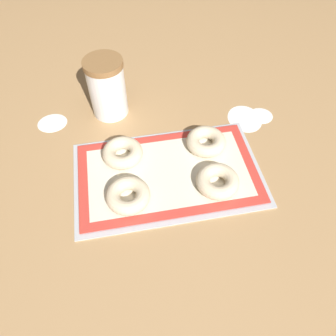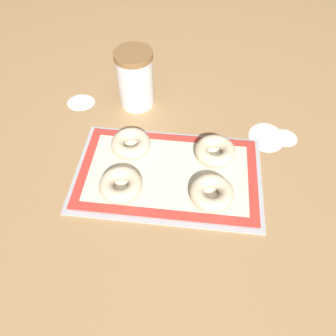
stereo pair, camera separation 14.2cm
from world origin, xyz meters
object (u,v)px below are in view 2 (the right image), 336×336
bagel_back_left (131,144)px  bagel_front_left (121,185)px  flour_canister (135,79)px  bagel_front_right (212,193)px  bagel_back_right (215,151)px  baking_tray (168,174)px

bagel_back_left → bagel_front_left: bearing=-90.1°
bagel_front_left → flour_canister: bearing=93.0°
bagel_front_left → bagel_front_right: bearing=0.2°
bagel_back_left → bagel_back_right: bearing=-0.3°
baking_tray → bagel_back_right: (0.11, 0.07, 0.02)m
baking_tray → flour_canister: (-0.12, 0.26, 0.08)m
bagel_front_right → bagel_back_right: size_ratio=1.00×
bagel_front_right → baking_tray: bearing=150.8°
bagel_back_left → bagel_front_right: bearing=-31.2°
bagel_back_left → flour_canister: size_ratio=0.61×
bagel_front_right → bagel_back_left: (-0.21, 0.13, 0.00)m
bagel_back_right → bagel_back_left: bearing=179.7°
bagel_front_right → bagel_back_right: same height
bagel_back_right → baking_tray: bearing=-149.2°
bagel_back_left → bagel_back_right: (0.22, -0.00, 0.00)m
flour_canister → bagel_front_left: bearing=-87.0°
bagel_front_left → bagel_back_left: size_ratio=1.00×
baking_tray → bagel_back_right: 0.13m
bagel_front_right → bagel_back_left: 0.25m
baking_tray → bagel_back_left: bearing=146.7°
baking_tray → bagel_back_left: size_ratio=4.50×
bagel_back_right → flour_canister: bearing=140.5°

